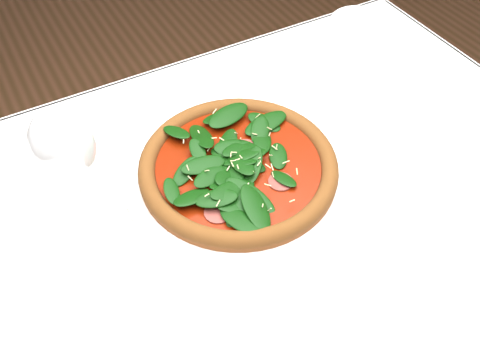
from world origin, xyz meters
TOP-DOWN VIEW (x-y plane):
  - dining_table at (0.00, 0.00)m, footprint 1.21×0.81m
  - plate at (0.01, 0.06)m, footprint 0.38×0.38m
  - pizza at (0.01, 0.06)m, footprint 0.42×0.42m
  - wine_glass at (-0.24, 0.10)m, footprint 0.09×0.09m
  - saucer_far at (0.48, 0.34)m, footprint 0.12×0.12m

SIDE VIEW (x-z plane):
  - dining_table at x=0.00m, z-range 0.27..1.02m
  - saucer_far at x=0.48m, z-range 0.75..0.76m
  - plate at x=0.01m, z-range 0.75..0.77m
  - pizza at x=0.01m, z-range 0.76..0.80m
  - wine_glass at x=-0.24m, z-range 0.80..1.01m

